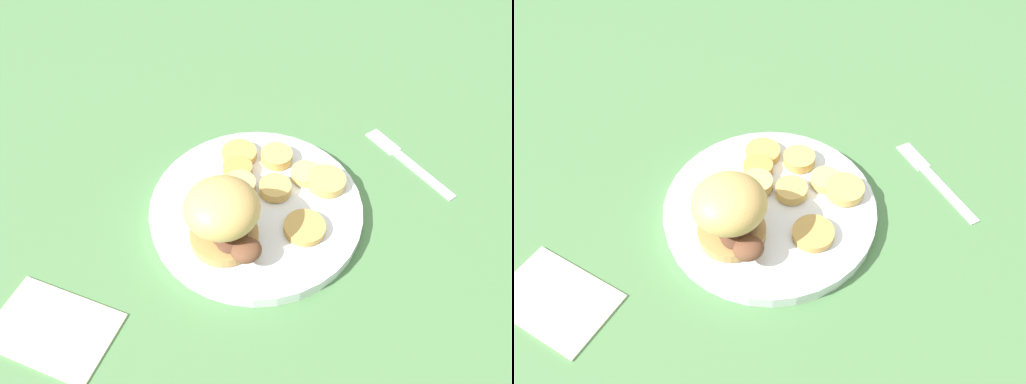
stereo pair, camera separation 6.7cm
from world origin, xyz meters
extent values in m
plane|color=#4C7A47|center=(0.00, 0.00, 0.00)|extent=(4.00, 4.00, 0.00)
cylinder|color=white|center=(0.00, 0.00, 0.01)|extent=(0.29, 0.29, 0.02)
torus|color=white|center=(0.00, 0.00, 0.02)|extent=(0.29, 0.29, 0.01)
cylinder|color=tan|center=(-0.07, 0.00, 0.03)|extent=(0.09, 0.09, 0.01)
ellipsoid|color=brown|center=(-0.08, -0.04, 0.05)|extent=(0.05, 0.05, 0.02)
ellipsoid|color=brown|center=(-0.06, 0.00, 0.05)|extent=(0.02, 0.04, 0.02)
ellipsoid|color=brown|center=(-0.06, -0.01, 0.05)|extent=(0.05, 0.05, 0.02)
ellipsoid|color=#563323|center=(-0.08, -0.02, 0.05)|extent=(0.06, 0.06, 0.02)
ellipsoid|color=brown|center=(-0.08, 0.01, 0.05)|extent=(0.04, 0.04, 0.01)
ellipsoid|color=brown|center=(-0.08, 0.00, 0.04)|extent=(0.05, 0.05, 0.01)
ellipsoid|color=brown|center=(-0.08, 0.04, 0.05)|extent=(0.03, 0.04, 0.02)
ellipsoid|color=tan|center=(-0.07, 0.00, 0.09)|extent=(0.09, 0.09, 0.06)
cylinder|color=tan|center=(0.03, -0.01, 0.03)|extent=(0.05, 0.05, 0.01)
cylinder|color=#DBB766|center=(0.08, -0.03, 0.03)|extent=(0.04, 0.04, 0.01)
cylinder|color=#DBB766|center=(0.01, 0.03, 0.03)|extent=(0.05, 0.05, 0.02)
cylinder|color=tan|center=(0.09, 0.02, 0.03)|extent=(0.05, 0.05, 0.01)
cylinder|color=tan|center=(0.09, -0.06, 0.03)|extent=(0.05, 0.05, 0.01)
cylinder|color=tan|center=(0.06, 0.07, 0.03)|extent=(0.05, 0.05, 0.01)
cylinder|color=#BC8942|center=(0.03, 0.06, 0.03)|extent=(0.04, 0.04, 0.01)
cylinder|color=tan|center=(0.00, -0.08, 0.03)|extent=(0.06, 0.06, 0.01)
cube|color=silver|center=(0.20, -0.16, 0.00)|extent=(0.05, 0.11, 0.00)
cube|color=silver|center=(0.23, -0.08, 0.00)|extent=(0.04, 0.06, 0.00)
cube|color=beige|center=(-0.28, 0.10, 0.00)|extent=(0.13, 0.17, 0.01)
camera|label=1|loc=(-0.36, -0.25, 0.55)|focal=35.00mm
camera|label=2|loc=(-0.31, -0.30, 0.55)|focal=35.00mm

